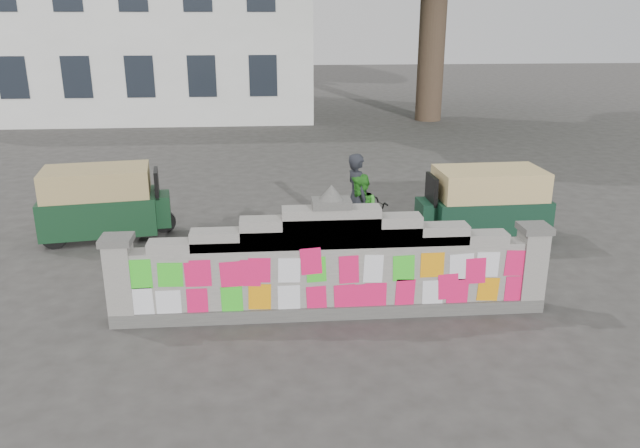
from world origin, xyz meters
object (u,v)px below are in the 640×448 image
at_px(cyclist_rider, 357,209).
at_px(rickshaw_right, 484,203).
at_px(pedestrian, 360,214).
at_px(rickshaw_left, 102,201).
at_px(cyclist_bike, 356,226).

bearing_deg(cyclist_rider, rickshaw_right, -95.34).
distance_m(pedestrian, rickshaw_left, 5.18).
bearing_deg(rickshaw_left, pedestrian, -23.25).
xyz_separation_m(cyclist_bike, rickshaw_left, (-4.95, 1.19, 0.26)).
height_order(pedestrian, rickshaw_left, pedestrian).
relative_size(cyclist_rider, rickshaw_right, 0.62).
relative_size(cyclist_bike, rickshaw_left, 0.69).
height_order(rickshaw_left, rickshaw_right, rickshaw_right).
height_order(cyclist_bike, rickshaw_left, rickshaw_left).
height_order(cyclist_bike, rickshaw_right, rickshaw_right).
bearing_deg(cyclist_rider, rickshaw_left, 62.43).
relative_size(pedestrian, rickshaw_right, 0.58).
bearing_deg(rickshaw_left, rickshaw_right, -14.34).
xyz_separation_m(cyclist_bike, rickshaw_right, (2.60, 0.40, 0.26)).
relative_size(cyclist_bike, rickshaw_right, 0.70).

